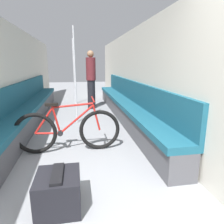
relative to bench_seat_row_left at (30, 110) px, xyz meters
name	(u,v)px	position (x,y,z in m)	size (l,w,h in m)	color
wall_left	(14,77)	(-0.25, -0.10, 0.81)	(0.10, 10.70, 2.28)	beige
wall_right	(137,75)	(2.64, -0.10, 0.81)	(0.10, 10.70, 2.28)	beige
bench_seat_row_left	(30,110)	(0.00, 0.00, 0.00)	(0.46, 6.11, 1.00)	#4C4C51
bench_seat_row_right	(126,106)	(2.39, 0.00, 0.00)	(0.46, 6.11, 1.00)	#4C4C51
bicycle	(68,131)	(0.98, -1.83, 0.03)	(1.72, 0.46, 0.88)	black
grab_pole_near	(75,78)	(1.12, -0.14, 0.77)	(0.08, 0.08, 2.26)	gray
grab_pole_far	(74,73)	(1.06, 2.26, 0.77)	(0.08, 0.08, 2.26)	gray
passenger_standing	(91,79)	(1.60, 1.39, 0.62)	(0.30, 0.30, 1.82)	black
luggage_bag	(59,191)	(0.93, -3.19, -0.14)	(0.43, 0.45, 0.40)	black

